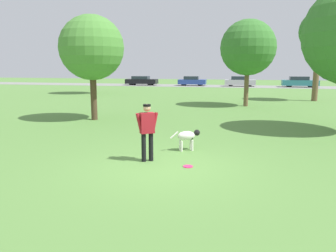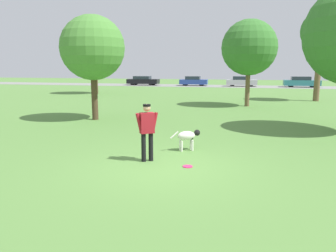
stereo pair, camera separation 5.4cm
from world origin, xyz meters
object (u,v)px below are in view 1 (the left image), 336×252
Objects in this scene: tree_mid_center at (248,48)px; parked_car_black at (141,81)px; tree_far_right at (320,32)px; tree_far_left at (94,49)px; frisbee at (188,166)px; parked_car_blue at (192,81)px; parked_car_teal at (300,82)px; dog at (188,136)px; parked_car_silver at (240,81)px; tree_near_left at (92,48)px; person at (147,128)px.

tree_mid_center reaches higher than parked_car_black.
tree_far_left is at bearing 173.30° from tree_far_right.
parked_car_black is at bearing 109.68° from frisbee.
parked_car_black is 1.17× the size of parked_car_blue.
parked_car_blue is 14.02m from parked_car_teal.
tree_mid_center is (1.77, 12.58, 3.39)m from dog.
parked_car_blue is (7.04, 15.63, -3.64)m from tree_far_left.
tree_far_right reaches higher than parked_car_teal.
dog is 0.21× the size of parked_car_teal.
parked_car_blue is at bearing 124.86° from tree_far_right.
tree_mid_center is 22.91m from parked_car_silver.
frisbee is at bearing -109.27° from tree_far_right.
tree_far_right is at bearing 44.39° from tree_near_left.
tree_far_left is 15.82m from parked_car_black.
person is 0.36× the size of parked_car_black.
person reaches higher than dog.
dog is 0.16× the size of tree_mid_center.
parked_car_blue reaches higher than dog.
tree_far_right is (6.63, 18.97, 5.15)m from frisbee.
tree_far_left is (-14.35, 6.97, 0.45)m from tree_mid_center.
frisbee is 20.74m from tree_far_right.
tree_mid_center is at bearing -58.67° from parked_car_black.
dog is (0.90, 1.45, -0.49)m from person.
parked_car_blue is (7.26, 0.24, 0.00)m from parked_car_black.
tree_mid_center reaches higher than tree_near_left.
tree_near_left reaches higher than parked_car_black.
parked_car_teal is at bearing 73.51° from tree_mid_center.
dog is 0.14× the size of tree_far_right.
dog is at bearing 24.32° from person.
person is 8.37m from tree_near_left.
tree_near_left reaches higher than dog.
tree_far_right is at bearing 42.12° from tree_mid_center.
dog is 23.57m from tree_far_left.
dog is 0.23× the size of parked_car_silver.
dog is 3.48× the size of frisbee.
tree_far_right reaches higher than tree_far_left.
tree_far_right is at bearing -56.98° from parked_car_blue.
parked_car_blue is at bearing 0.17° from parked_car_black.
frisbee is 0.05× the size of tree_mid_center.
tree_mid_center is at bearing 84.16° from frisbee.
tree_far_left is at bearing 115.54° from tree_near_left.
tree_far_left is at bearing -90.95° from parked_car_black.
tree_far_left is (-19.52, 2.29, -0.86)m from tree_far_right.
frisbee is 38.93m from parked_car_black.
tree_far_left is at bearing 121.24° from frisbee.
tree_near_left is at bearing -135.61° from tree_far_right.
parked_car_silver reaches higher than parked_car_black.
parked_car_silver is at bearing 49.24° from tree_far_left.
person is at bearing -53.64° from tree_near_left.
tree_far_left is at bearing 85.25° from person.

